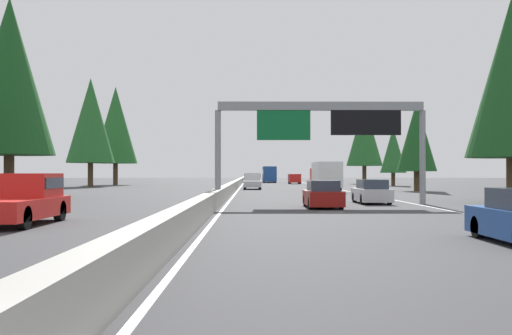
{
  "coord_description": "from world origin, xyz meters",
  "views": [
    {
      "loc": [
        -2.12,
        -1.74,
        1.88
      ],
      "look_at": [
        50.26,
        -2.1,
        2.34
      ],
      "focal_mm": 42.15,
      "sensor_mm": 36.0,
      "label": 1
    }
  ],
  "objects_px": {
    "minivan_mid_center": "(294,178)",
    "conifer_right_near": "(512,78)",
    "sign_gantry_overhead": "(323,123)",
    "box_truck_mid_right": "(325,175)",
    "conifer_right_mid": "(417,136)",
    "oncoming_near": "(23,199)",
    "sedan_near_center": "(323,195)",
    "sedan_near_right": "(251,179)",
    "conifer_right_far": "(393,150)",
    "conifer_right_distant": "(364,134)",
    "pickup_far_right": "(252,181)",
    "bus_mid_left": "(269,174)",
    "sedan_distant_b": "(372,192)",
    "conifer_left_mid": "(91,121)",
    "conifer_left_near": "(9,76)",
    "conifer_left_far": "(116,125)"
  },
  "relations": [
    {
      "from": "sign_gantry_overhead",
      "to": "box_truck_mid_right",
      "type": "height_order",
      "value": "sign_gantry_overhead"
    },
    {
      "from": "sign_gantry_overhead",
      "to": "conifer_right_mid",
      "type": "xyz_separation_m",
      "value": [
        25.8,
        -12.72,
        0.75
      ]
    },
    {
      "from": "conifer_right_mid",
      "to": "conifer_left_far",
      "type": "relative_size",
      "value": 0.61
    },
    {
      "from": "pickup_far_right",
      "to": "sign_gantry_overhead",
      "type": "bearing_deg",
      "value": -172.78
    },
    {
      "from": "conifer_right_mid",
      "to": "conifer_right_far",
      "type": "xyz_separation_m",
      "value": [
        25.17,
        -3.52,
        -0.45
      ]
    },
    {
      "from": "sedan_distant_b",
      "to": "conifer_right_distant",
      "type": "xyz_separation_m",
      "value": [
        65.65,
        -11.9,
        7.84
      ]
    },
    {
      "from": "sedan_distant_b",
      "to": "sedan_near_right",
      "type": "bearing_deg",
      "value": 5.02
    },
    {
      "from": "conifer_right_mid",
      "to": "conifer_left_mid",
      "type": "relative_size",
      "value": 0.63
    },
    {
      "from": "bus_mid_left",
      "to": "minivan_mid_center",
      "type": "xyz_separation_m",
      "value": [
        -15.98,
        -3.86,
        -0.77
      ]
    },
    {
      "from": "bus_mid_left",
      "to": "conifer_left_near",
      "type": "xyz_separation_m",
      "value": [
        -76.65,
        20.46,
        6.95
      ]
    },
    {
      "from": "box_truck_mid_right",
      "to": "bus_mid_left",
      "type": "distance_m",
      "value": 58.12
    },
    {
      "from": "minivan_mid_center",
      "to": "oncoming_near",
      "type": "height_order",
      "value": "oncoming_near"
    },
    {
      "from": "sedan_distant_b",
      "to": "conifer_left_near",
      "type": "height_order",
      "value": "conifer_left_near"
    },
    {
      "from": "sedan_distant_b",
      "to": "oncoming_near",
      "type": "xyz_separation_m",
      "value": [
        -14.78,
        15.71,
        0.23
      ]
    },
    {
      "from": "sedan_distant_b",
      "to": "sign_gantry_overhead",
      "type": "bearing_deg",
      "value": 104.89
    },
    {
      "from": "box_truck_mid_right",
      "to": "minivan_mid_center",
      "type": "height_order",
      "value": "box_truck_mid_right"
    },
    {
      "from": "sedan_near_center",
      "to": "sedan_near_right",
      "type": "bearing_deg",
      "value": 2.53
    },
    {
      "from": "sedan_distant_b",
      "to": "conifer_left_near",
      "type": "relative_size",
      "value": 0.31
    },
    {
      "from": "conifer_left_near",
      "to": "conifer_left_mid",
      "type": "relative_size",
      "value": 0.97
    },
    {
      "from": "sedan_distant_b",
      "to": "bus_mid_left",
      "type": "bearing_deg",
      "value": 2.72
    },
    {
      "from": "oncoming_near",
      "to": "conifer_right_distant",
      "type": "xyz_separation_m",
      "value": [
        80.43,
        -27.62,
        7.6
      ]
    },
    {
      "from": "sedan_near_center",
      "to": "oncoming_near",
      "type": "height_order",
      "value": "oncoming_near"
    },
    {
      "from": "conifer_left_far",
      "to": "minivan_mid_center",
      "type": "bearing_deg",
      "value": -71.35
    },
    {
      "from": "sedan_near_center",
      "to": "conifer_right_mid",
      "type": "xyz_separation_m",
      "value": [
        29.57,
        -13.21,
        4.95
      ]
    },
    {
      "from": "conifer_right_near",
      "to": "conifer_left_far",
      "type": "bearing_deg",
      "value": 34.06
    },
    {
      "from": "sign_gantry_overhead",
      "to": "minivan_mid_center",
      "type": "bearing_deg",
      "value": -2.58
    },
    {
      "from": "conifer_right_far",
      "to": "conifer_right_distant",
      "type": "distance_m",
      "value": 15.9
    },
    {
      "from": "conifer_right_far",
      "to": "conifer_left_far",
      "type": "bearing_deg",
      "value": 81.51
    },
    {
      "from": "sign_gantry_overhead",
      "to": "bus_mid_left",
      "type": "relative_size",
      "value": 1.1
    },
    {
      "from": "conifer_right_distant",
      "to": "minivan_mid_center",
      "type": "bearing_deg",
      "value": 88.4
    },
    {
      "from": "oncoming_near",
      "to": "sedan_near_center",
      "type": "bearing_deg",
      "value": 129.95
    },
    {
      "from": "conifer_right_near",
      "to": "conifer_right_far",
      "type": "xyz_separation_m",
      "value": [
        49.3,
        -4.15,
        -2.69
      ]
    },
    {
      "from": "sedan_near_center",
      "to": "conifer_left_mid",
      "type": "relative_size",
      "value": 0.3
    },
    {
      "from": "conifer_right_mid",
      "to": "conifer_left_mid",
      "type": "xyz_separation_m",
      "value": [
        19.37,
        38.82,
        3.31
      ]
    },
    {
      "from": "bus_mid_left",
      "to": "conifer_left_near",
      "type": "height_order",
      "value": "conifer_left_near"
    },
    {
      "from": "sedan_near_right",
      "to": "box_truck_mid_right",
      "type": "bearing_deg",
      "value": -172.93
    },
    {
      "from": "oncoming_near",
      "to": "conifer_right_distant",
      "type": "bearing_deg",
      "value": 161.05
    },
    {
      "from": "box_truck_mid_right",
      "to": "oncoming_near",
      "type": "relative_size",
      "value": 1.52
    },
    {
      "from": "oncoming_near",
      "to": "conifer_left_far",
      "type": "relative_size",
      "value": 0.37
    },
    {
      "from": "conifer_right_mid",
      "to": "oncoming_near",
      "type": "bearing_deg",
      "value": 147.45
    },
    {
      "from": "minivan_mid_center",
      "to": "conifer_right_near",
      "type": "bearing_deg",
      "value": -172.07
    },
    {
      "from": "conifer_right_near",
      "to": "oncoming_near",
      "type": "bearing_deg",
      "value": 122.3
    },
    {
      "from": "minivan_mid_center",
      "to": "conifer_right_mid",
      "type": "xyz_separation_m",
      "value": [
        -40.99,
        -9.71,
        4.68
      ]
    },
    {
      "from": "sign_gantry_overhead",
      "to": "pickup_far_right",
      "type": "bearing_deg",
      "value": 7.22
    },
    {
      "from": "pickup_far_right",
      "to": "oncoming_near",
      "type": "distance_m",
      "value": 48.1
    },
    {
      "from": "minivan_mid_center",
      "to": "sedan_near_right",
      "type": "relative_size",
      "value": 1.14
    },
    {
      "from": "minivan_mid_center",
      "to": "conifer_left_near",
      "type": "xyz_separation_m",
      "value": [
        -60.68,
        24.31,
        7.71
      ]
    },
    {
      "from": "sedan_near_center",
      "to": "conifer_right_distant",
      "type": "height_order",
      "value": "conifer_right_distant"
    },
    {
      "from": "conifer_right_far",
      "to": "conifer_left_far",
      "type": "distance_m",
      "value": 42.35
    },
    {
      "from": "sign_gantry_overhead",
      "to": "conifer_right_distant",
      "type": "height_order",
      "value": "conifer_right_distant"
    }
  ]
}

